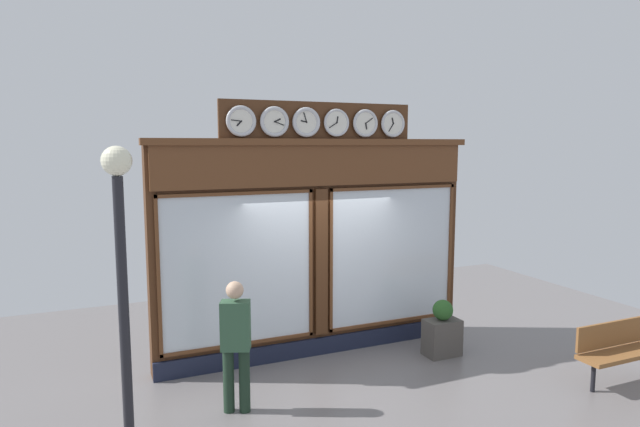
{
  "coord_description": "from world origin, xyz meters",
  "views": [
    {
      "loc": [
        3.36,
        7.72,
        3.37
      ],
      "look_at": [
        0.0,
        0.0,
        2.29
      ],
      "focal_mm": 30.5,
      "sensor_mm": 36.0,
      "label": 1
    }
  ],
  "objects_px": {
    "planter_box": "(442,337)",
    "street_lamp": "(121,265)",
    "street_bench": "(619,348)",
    "pedestrian": "(236,341)"
  },
  "relations": [
    {
      "from": "planter_box",
      "to": "street_bench",
      "type": "xyz_separation_m",
      "value": [
        -1.66,
        1.84,
        0.23
      ]
    },
    {
      "from": "street_lamp",
      "to": "planter_box",
      "type": "relative_size",
      "value": 5.73
    },
    {
      "from": "pedestrian",
      "to": "street_lamp",
      "type": "xyz_separation_m",
      "value": [
        1.35,
        1.05,
        1.3
      ]
    },
    {
      "from": "pedestrian",
      "to": "street_bench",
      "type": "height_order",
      "value": "pedestrian"
    },
    {
      "from": "street_lamp",
      "to": "street_bench",
      "type": "bearing_deg",
      "value": 177.38
    },
    {
      "from": "planter_box",
      "to": "street_bench",
      "type": "relative_size",
      "value": 0.42
    },
    {
      "from": "pedestrian",
      "to": "street_bench",
      "type": "relative_size",
      "value": 1.21
    },
    {
      "from": "street_lamp",
      "to": "planter_box",
      "type": "xyz_separation_m",
      "value": [
        -4.85,
        -1.54,
        -1.94
      ]
    },
    {
      "from": "planter_box",
      "to": "street_lamp",
      "type": "bearing_deg",
      "value": 17.66
    },
    {
      "from": "pedestrian",
      "to": "street_lamp",
      "type": "height_order",
      "value": "street_lamp"
    }
  ]
}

